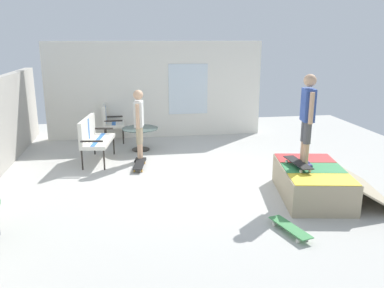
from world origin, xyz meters
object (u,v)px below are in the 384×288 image
Objects in this scene: patio_chair_near_house at (109,120)px; skateboard_by_bench at (140,164)px; patio_bench at (93,136)px; person_skater at (307,114)px; skateboard_on_ramp at (298,163)px; skateboard_spare at (290,228)px; patio_table at (140,134)px; person_watching at (139,121)px; skate_ramp at (314,182)px.

patio_chair_near_house reaches higher than skateboard_by_bench.
patio_bench is 1.30m from skateboard_by_bench.
skateboard_by_bench is at bearing -121.35° from patio_bench.
skateboard_on_ramp is (-0.08, 0.15, -0.85)m from person_skater.
patio_chair_near_house is at bearing 26.21° from skateboard_spare.
patio_bench is 1.29× the size of patio_chair_near_house.
patio_chair_near_house is 1.26× the size of skateboard_on_ramp.
person_skater reaches higher than skateboard_spare.
patio_table is 1.09m from person_watching.
skateboard_spare is 1.53m from skateboard_on_ramp.
patio_chair_near_house is at bearing 21.78° from person_watching.
skateboard_on_ramp reaches higher than skateboard_by_bench.
skateboard_by_bench is (-2.36, -0.72, -0.53)m from patio_chair_near_house.
skateboard_by_bench is (1.99, 2.87, -1.40)m from person_skater.
patio_chair_near_house reaches higher than patio_table.
skateboard_spare is (-3.82, -2.06, -0.87)m from person_watching.
patio_table is 1.09× the size of skateboard_spare.
patio_table is 1.46m from skateboard_by_bench.
skate_ramp is 1.28× the size of person_skater.
person_watching is at bearing 177.70° from patio_table.
patio_chair_near_house is 1.24× the size of skateboard_spare.
skateboard_on_ramp is at bearing -26.34° from skateboard_spare.
patio_chair_near_house is 2.52m from skateboard_by_bench.
skateboard_on_ramp reaches higher than skateboard_spare.
skate_ramp is 2.03× the size of patio_chair_near_house.
skate_ramp reaches higher than skateboard_by_bench.
person_skater is 0.87m from skateboard_on_ramp.
skateboard_on_ramp is at bearing -142.80° from patio_table.
skateboard_on_ramp is at bearing 79.95° from skate_ramp.
person_skater is 3.76m from skateboard_by_bench.
patio_table is (3.54, 2.95, 0.13)m from skate_ramp.
person_watching is at bearing 28.27° from skateboard_spare.
skateboard_spare is (-1.36, 0.78, -1.40)m from person_skater.
patio_bench is 1.36m from patio_table.
person_skater is 2.00× the size of skateboard_on_ramp.
patio_bench is at bearing 170.56° from patio_chair_near_house.
patio_chair_near_house is at bearing 37.83° from skateboard_on_ramp.
patio_chair_near_house is at bearing 39.85° from skate_ramp.
skateboard_spare is (-3.96, -3.10, -0.53)m from patio_bench.
patio_chair_near_house is 1.13× the size of patio_table.
patio_chair_near_house reaches higher than skateboard_spare.
skate_ramp is 2.51× the size of skateboard_spare.
patio_table is 4.54m from person_skater.
person_skater is at bearing -124.79° from skateboard_by_bench.
person_watching is (-0.14, -1.04, 0.34)m from patio_bench.
skateboard_spare is 1.02× the size of skateboard_on_ramp.
patio_bench is at bearing 54.23° from skateboard_on_ramp.
person_skater is (0.13, 0.16, 1.21)m from skate_ramp.
patio_table is at bearing -2.30° from person_watching.
person_watching is at bearing -3.83° from skateboard_by_bench.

